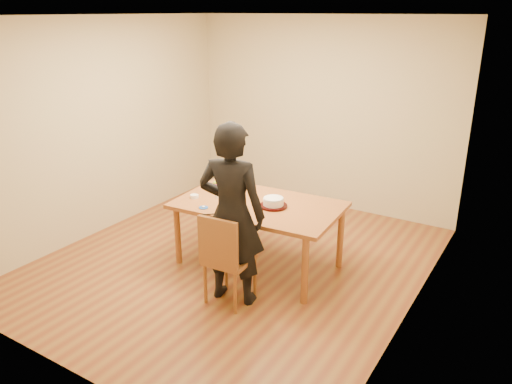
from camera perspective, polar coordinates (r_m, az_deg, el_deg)
The scene contains 16 objects.
room_shell at distance 5.63m, azimuth -0.67°, elevation 5.71°, with size 4.00×4.50×2.70m.
dining_table at distance 5.48m, azimuth 0.28°, elevation -1.52°, with size 1.79×1.06×0.04m, color brown.
dining_chair at distance 4.93m, azimuth -2.99°, elevation -7.71°, with size 0.42×0.42×0.04m, color brown.
cake_plate at distance 5.38m, azimuth 2.00°, elevation -1.59°, with size 0.30×0.30×0.02m, color red.
cake at distance 5.36m, azimuth 2.00°, elevation -1.12°, with size 0.22×0.22×0.07m, color white.
frosting_dome at distance 5.34m, azimuth 2.01°, elevation -0.64°, with size 0.22×0.22×0.03m, color white.
frosting_tub at distance 5.19m, azimuth -3.35°, elevation -2.12°, with size 0.08×0.08×0.08m, color white.
frosting_lid at distance 5.37m, azimuth -6.02°, elevation -1.78°, with size 0.10×0.10×0.01m, color #18449F.
frosting_dollop at distance 5.37m, azimuth -6.03°, elevation -1.65°, with size 0.04×0.04×0.02m, color white.
ramekin_green at distance 5.67m, azimuth -6.95°, elevation -0.49°, with size 0.07×0.07×0.04m, color white.
ramekin_yellow at distance 5.66m, azimuth -4.30°, elevation -0.43°, with size 0.08×0.08×0.04m, color white.
ramekin_multi at distance 5.66m, azimuth -7.10°, elevation -0.49°, with size 0.08×0.08×0.04m, color white.
candy_box_pink at distance 6.04m, azimuth -4.24°, elevation 0.86°, with size 0.14×0.07×0.02m, color #D93383.
candy_box_green at distance 6.04m, azimuth -4.26°, elevation 1.07°, with size 0.13×0.06×0.02m, color green.
spatula at distance 5.20m, azimuth -5.48°, elevation -2.55°, with size 0.15×0.01×0.01m, color black.
person at distance 4.77m, azimuth -2.78°, elevation -2.60°, with size 0.66×0.44×1.82m, color black.
Camera 1 is at (2.93, -4.26, 2.75)m, focal length 35.00 mm.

